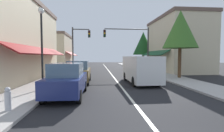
# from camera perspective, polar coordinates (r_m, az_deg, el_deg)

# --- Properties ---
(ground_plane) EXTENTS (80.00, 80.00, 0.00)m
(ground_plane) POSITION_cam_1_polar(r_m,az_deg,el_deg) (21.08, -0.48, -2.47)
(ground_plane) COLOR black
(sidewalk_left) EXTENTS (2.60, 56.00, 0.12)m
(sidewalk_left) POSITION_cam_1_polar(r_m,az_deg,el_deg) (21.36, -15.37, -2.35)
(sidewalk_left) COLOR #A39E99
(sidewalk_left) RESTS_ON ground
(sidewalk_right) EXTENTS (2.60, 56.00, 0.12)m
(sidewalk_right) POSITION_cam_1_polar(r_m,az_deg,el_deg) (22.19, 13.83, -2.12)
(sidewalk_right) COLOR #A39E99
(sidewalk_right) RESTS_ON ground
(lane_center_stripe) EXTENTS (0.14, 52.00, 0.01)m
(lane_center_stripe) POSITION_cam_1_polar(r_m,az_deg,el_deg) (21.08, -0.48, -2.47)
(lane_center_stripe) COLOR silver
(lane_center_stripe) RESTS_ON ground
(storefront_left_block) EXTENTS (7.00, 14.20, 7.07)m
(storefront_left_block) POSITION_cam_1_polar(r_m,az_deg,el_deg) (16.97, -33.37, 7.55)
(storefront_left_block) COLOR beige
(storefront_left_block) RESTS_ON ground
(storefront_right_block) EXTENTS (6.72, 10.20, 7.54)m
(storefront_right_block) POSITION_cam_1_polar(r_m,az_deg,el_deg) (25.53, 21.06, 6.79)
(storefront_right_block) COLOR beige
(storefront_right_block) RESTS_ON ground
(storefront_far_left) EXTENTS (6.04, 8.20, 6.07)m
(storefront_far_left) POSITION_cam_1_polar(r_m,az_deg,el_deg) (31.82, -18.70, 4.78)
(storefront_far_left) COLOR #BCAD8E
(storefront_far_left) RESTS_ON ground
(parked_car_nearest_left) EXTENTS (1.85, 4.13, 1.77)m
(parked_car_nearest_left) POSITION_cam_1_polar(r_m,az_deg,el_deg) (9.12, -15.04, -4.63)
(parked_car_nearest_left) COLOR navy
(parked_car_nearest_left) RESTS_ON ground
(parked_car_second_left) EXTENTS (1.80, 4.11, 1.77)m
(parked_car_second_left) POSITION_cam_1_polar(r_m,az_deg,el_deg) (13.58, -11.29, -2.01)
(parked_car_second_left) COLOR brown
(parked_car_second_left) RESTS_ON ground
(van_in_lane) EXTENTS (2.11, 5.23, 2.12)m
(van_in_lane) POSITION_cam_1_polar(r_m,az_deg,el_deg) (13.48, 9.62, -0.89)
(van_in_lane) COLOR silver
(van_in_lane) RESTS_ON ground
(traffic_signal_mast_arm) EXTENTS (5.79, 0.50, 5.78)m
(traffic_signal_mast_arm) POSITION_cam_1_polar(r_m,az_deg,el_deg) (21.47, 7.04, 8.28)
(traffic_signal_mast_arm) COLOR #333333
(traffic_signal_mast_arm) RESTS_ON ground
(traffic_signal_left_corner) EXTENTS (2.37, 0.50, 5.85)m
(traffic_signal_left_corner) POSITION_cam_1_polar(r_m,az_deg,el_deg) (22.18, -11.38, 7.54)
(traffic_signal_left_corner) COLOR #333333
(traffic_signal_left_corner) RESTS_ON ground
(street_lamp_left_near) EXTENTS (0.36, 0.36, 5.04)m
(street_lamp_left_near) POSITION_cam_1_polar(r_m,az_deg,el_deg) (11.13, -22.81, 9.50)
(street_lamp_left_near) COLOR black
(street_lamp_left_near) RESTS_ON ground
(tree_right_near) EXTENTS (3.21, 3.21, 6.43)m
(tree_right_near) POSITION_cam_1_polar(r_m,az_deg,el_deg) (17.25, 22.21, 11.45)
(tree_right_near) COLOR #4C331E
(tree_right_near) RESTS_ON ground
(tree_right_far) EXTENTS (3.56, 3.56, 6.35)m
(tree_right_far) POSITION_cam_1_polar(r_m,az_deg,el_deg) (29.88, 10.58, 7.57)
(tree_right_far) COLOR #4C331E
(tree_right_far) RESTS_ON ground
(fire_hydrant) EXTENTS (0.22, 0.22, 0.87)m
(fire_hydrant) POSITION_cam_1_polar(r_m,az_deg,el_deg) (7.38, -31.90, -9.48)
(fire_hydrant) COLOR #B2B2B7
(fire_hydrant) RESTS_ON ground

